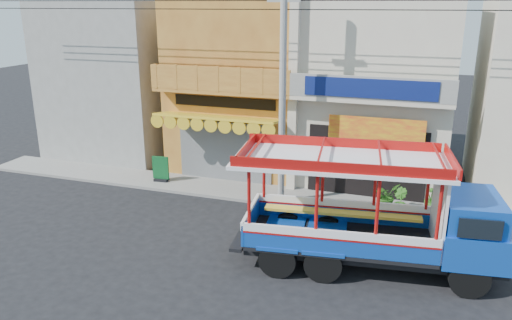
{
  "coord_description": "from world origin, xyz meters",
  "views": [
    {
      "loc": [
        3.87,
        -14.12,
        7.52
      ],
      "look_at": [
        -1.75,
        2.5,
        1.98
      ],
      "focal_mm": 35.0,
      "sensor_mm": 36.0,
      "label": 1
    }
  ],
  "objects_px": {
    "potted_plant_c": "(432,199)",
    "potted_plant_b": "(400,201)",
    "green_sign": "(161,171)",
    "songthaew_truck": "(391,215)",
    "potted_plant_a": "(387,196)",
    "utility_pole": "(287,75)"
  },
  "relations": [
    {
      "from": "potted_plant_a",
      "to": "potted_plant_c",
      "type": "relative_size",
      "value": 0.96
    },
    {
      "from": "green_sign",
      "to": "potted_plant_c",
      "type": "bearing_deg",
      "value": 1.31
    },
    {
      "from": "songthaew_truck",
      "to": "potted_plant_a",
      "type": "bearing_deg",
      "value": 95.14
    },
    {
      "from": "potted_plant_c",
      "to": "potted_plant_b",
      "type": "bearing_deg",
      "value": -42.72
    },
    {
      "from": "utility_pole",
      "to": "green_sign",
      "type": "distance_m",
      "value": 7.27
    },
    {
      "from": "songthaew_truck",
      "to": "potted_plant_a",
      "type": "height_order",
      "value": "songthaew_truck"
    },
    {
      "from": "potted_plant_b",
      "to": "potted_plant_c",
      "type": "distance_m",
      "value": 1.28
    },
    {
      "from": "utility_pole",
      "to": "songthaew_truck",
      "type": "bearing_deg",
      "value": -42.23
    },
    {
      "from": "utility_pole",
      "to": "songthaew_truck",
      "type": "distance_m",
      "value": 6.55
    },
    {
      "from": "potted_plant_b",
      "to": "potted_plant_a",
      "type": "bearing_deg",
      "value": 21.49
    },
    {
      "from": "songthaew_truck",
      "to": "potted_plant_c",
      "type": "relative_size",
      "value": 7.95
    },
    {
      "from": "green_sign",
      "to": "potted_plant_a",
      "type": "bearing_deg",
      "value": 0.42
    },
    {
      "from": "utility_pole",
      "to": "potted_plant_b",
      "type": "bearing_deg",
      "value": 2.91
    },
    {
      "from": "songthaew_truck",
      "to": "potted_plant_a",
      "type": "xyz_separation_m",
      "value": [
        -0.4,
        4.47,
        -1.14
      ]
    },
    {
      "from": "potted_plant_a",
      "to": "potted_plant_b",
      "type": "relative_size",
      "value": 0.97
    },
    {
      "from": "songthaew_truck",
      "to": "potted_plant_b",
      "type": "xyz_separation_m",
      "value": [
        0.09,
        4.02,
        -1.12
      ]
    },
    {
      "from": "potted_plant_b",
      "to": "songthaew_truck",
      "type": "bearing_deg",
      "value": 152.19
    },
    {
      "from": "green_sign",
      "to": "potted_plant_c",
      "type": "xyz_separation_m",
      "value": [
        11.12,
        0.25,
        0.04
      ]
    },
    {
      "from": "songthaew_truck",
      "to": "potted_plant_b",
      "type": "relative_size",
      "value": 8.02
    },
    {
      "from": "potted_plant_c",
      "to": "potted_plant_a",
      "type": "bearing_deg",
      "value": -65.73
    },
    {
      "from": "songthaew_truck",
      "to": "potted_plant_a",
      "type": "relative_size",
      "value": 8.3
    },
    {
      "from": "utility_pole",
      "to": "potted_plant_c",
      "type": "relative_size",
      "value": 27.88
    }
  ]
}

